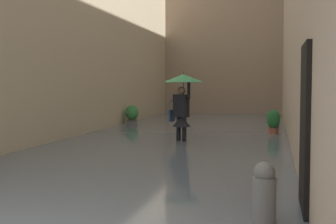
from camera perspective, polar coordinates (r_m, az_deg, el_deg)
The scene contains 9 objects.
ground_plane at distance 13.97m, azimuth 2.03°, elevation -3.50°, with size 60.00×60.00×0.00m, color slate.
flood_water at distance 13.96m, azimuth 2.03°, elevation -3.18°, with size 6.99×26.72×0.16m, color slate.
building_facade_right at distance 15.36m, azimuth -13.09°, elevation 12.78°, with size 2.04×24.72×8.41m.
building_facade_far at distance 25.22m, azimuth 7.13°, elevation 10.81°, with size 9.79×1.80×9.85m, color gray.
person_wading at distance 12.27m, azimuth 1.84°, elevation 2.47°, with size 1.12×1.12×2.05m.
potted_plant_near_left at distance 16.77m, azimuth 13.20°, elevation -0.97°, with size 0.42×0.42×0.79m.
potted_plant_mid_right at distance 17.82m, azimuth -4.57°, elevation -0.47°, with size 0.52×0.52×0.89m.
potted_plant_mid_left at distance 14.59m, azimuth 13.14°, elevation -1.33°, with size 0.41×0.41×0.91m.
mooring_bollard at distance 5.25m, azimuth 12.02°, elevation -10.69°, with size 0.27×0.27×0.84m.
Camera 1 is at (-2.69, 3.25, 1.70)m, focal length 48.34 mm.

